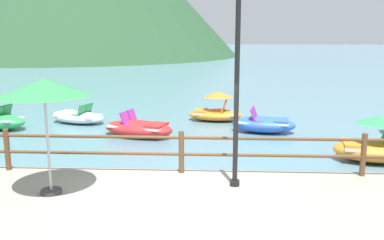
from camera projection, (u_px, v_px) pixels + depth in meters
The scene contains 9 objects.
ground_plane at pixel (208, 65), 47.12m from camera, with size 200.00×200.00×0.00m, color slate.
dock_railing at pixel (181, 148), 9.31m from camera, with size 23.92×0.12×0.95m.
lamp_post at pixel (237, 55), 8.08m from camera, with size 0.28×0.28×4.42m.
beach_umbrella at pixel (44, 89), 7.79m from camera, with size 1.70×1.70×2.24m.
pedal_boat_0 at pixel (264, 124), 14.99m from camera, with size 2.42×1.56×0.89m.
pedal_boat_1 at pixel (139, 128), 14.38m from camera, with size 2.77×1.95×0.88m.
pedal_boat_5 at pixel (216, 111), 17.03m from camera, with size 2.31×1.46×1.19m.
pedal_boat_6 at pixel (78, 117), 16.58m from camera, with size 2.48×1.76×0.81m.
pedal_boat_7 at pixel (375, 145), 11.54m from camera, with size 2.32×1.63×1.28m.
Camera 1 is at (0.71, -7.42, 3.44)m, focal length 39.35 mm.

